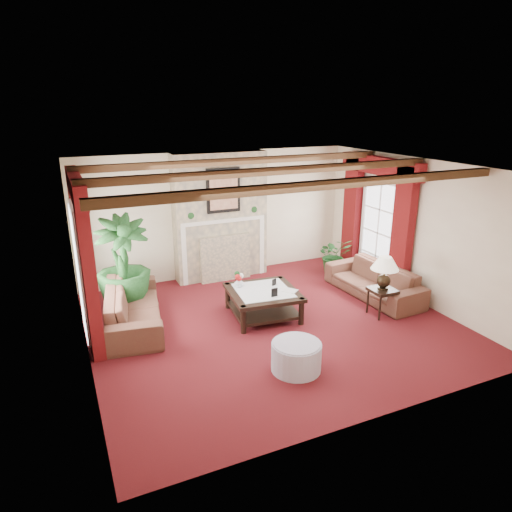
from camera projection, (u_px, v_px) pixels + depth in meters
name	position (u px, v px, depth m)	size (l,w,h in m)	color
floor	(272.00, 324.00, 7.91)	(6.00, 6.00, 0.00)	#450C11
ceiling	(274.00, 167.00, 7.05)	(6.00, 6.00, 0.00)	white
back_wall	(217.00, 215.00, 9.86)	(6.00, 0.02, 2.70)	beige
left_wall	(79.00, 277.00, 6.32)	(0.02, 5.50, 2.70)	beige
right_wall	(415.00, 230.00, 8.64)	(0.02, 5.50, 2.70)	beige
ceiling_beams	(274.00, 171.00, 7.07)	(6.00, 3.00, 0.12)	#332010
fireplace	(219.00, 152.00, 9.26)	(2.00, 0.52, 2.70)	tan
french_door_left	(70.00, 207.00, 6.95)	(0.10, 1.10, 2.16)	white
french_door_right	(383.00, 182.00, 9.25)	(0.10, 1.10, 2.16)	white
curtains_left	(75.00, 179.00, 6.86)	(0.20, 2.40, 2.55)	#4C0A0A
curtains_right	(381.00, 161.00, 9.07)	(0.20, 2.40, 2.55)	#4C0A0A
sofa_left	(133.00, 300.00, 7.79)	(0.99, 2.32, 0.88)	#340E16
sofa_right	(374.00, 276.00, 8.97)	(0.75, 2.16, 0.83)	#340E16
potted_palm	(125.00, 283.00, 8.40)	(1.02, 1.77, 0.98)	black
small_plant	(334.00, 259.00, 10.23)	(0.90, 0.96, 0.64)	black
coffee_table	(263.00, 303.00, 8.15)	(1.19, 1.19, 0.49)	black
side_table	(381.00, 302.00, 8.19)	(0.43, 0.43, 0.50)	black
ottoman	(296.00, 357.00, 6.50)	(0.72, 0.72, 0.42)	#AEABC2
table_lamp	(384.00, 273.00, 8.01)	(0.49, 0.49, 0.62)	black
flower_vase	(239.00, 283.00, 8.21)	(0.19, 0.20, 0.17)	silver
book	(287.00, 286.00, 7.92)	(0.18, 0.14, 0.28)	black
photo_frame_a	(274.00, 293.00, 7.78)	(0.12, 0.02, 0.16)	black
photo_frame_b	(274.00, 282.00, 8.27)	(0.10, 0.02, 0.13)	black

